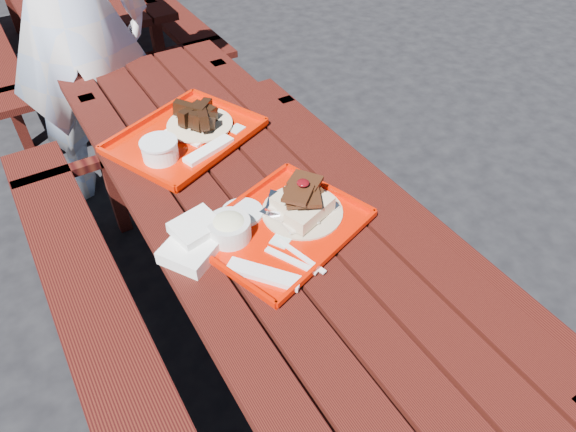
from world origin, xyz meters
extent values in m
plane|color=black|center=(0.00, 0.00, 0.00)|extent=(60.00, 60.00, 0.00)
cube|color=#3F130C|center=(-0.30, 0.00, 0.73)|extent=(0.14, 2.40, 0.04)
cube|color=#3F130C|center=(-0.15, 0.00, 0.73)|extent=(0.14, 2.40, 0.04)
cube|color=#3F130C|center=(0.00, 0.00, 0.73)|extent=(0.14, 2.40, 0.04)
cube|color=#3F130C|center=(0.15, 0.00, 0.73)|extent=(0.14, 2.40, 0.04)
cube|color=#3F130C|center=(0.30, 0.00, 0.73)|extent=(0.14, 2.40, 0.04)
cube|color=#3F130C|center=(-0.58, 0.00, 0.43)|extent=(0.25, 2.40, 0.04)
cube|color=#3F130C|center=(-0.58, 0.84, 0.21)|extent=(0.06, 0.06, 0.42)
cube|color=#3F130C|center=(0.58, 0.00, 0.43)|extent=(0.25, 2.40, 0.04)
cube|color=#3F130C|center=(0.58, -0.84, 0.21)|extent=(0.06, 0.06, 0.42)
cube|color=#3F130C|center=(0.58, 0.84, 0.21)|extent=(0.06, 0.06, 0.42)
cube|color=#3F130C|center=(-0.30, 0.96, 0.38)|extent=(0.06, 0.06, 0.75)
cube|color=#3F130C|center=(0.30, 0.96, 0.38)|extent=(0.06, 0.06, 0.75)
cube|color=#3F130C|center=(0.00, 0.96, 0.43)|extent=(1.40, 0.06, 0.04)
cube|color=#3F130C|center=(-0.58, 1.96, 0.21)|extent=(0.06, 0.06, 0.42)
cube|color=#3F130C|center=(0.58, 1.96, 0.21)|extent=(0.06, 0.06, 0.42)
cube|color=#3F130C|center=(-0.30, 1.84, 0.38)|extent=(0.06, 0.06, 0.75)
cube|color=#3F130C|center=(0.30, 1.84, 0.38)|extent=(0.06, 0.06, 0.75)
cube|color=#3F130C|center=(0.00, 1.84, 0.43)|extent=(1.40, 0.06, 0.04)
cube|color=red|center=(-0.01, -0.13, 0.76)|extent=(0.55, 0.48, 0.01)
cube|color=red|center=(-0.07, 0.03, 0.77)|extent=(0.44, 0.16, 0.02)
cube|color=red|center=(0.05, -0.30, 0.77)|extent=(0.44, 0.16, 0.02)
cube|color=red|center=(0.21, -0.06, 0.77)|extent=(0.12, 0.34, 0.02)
cube|color=red|center=(-0.23, -0.21, 0.77)|extent=(0.12, 0.34, 0.02)
cylinder|color=tan|center=(0.08, -0.10, 0.77)|extent=(0.25, 0.25, 0.01)
cube|color=beige|center=(0.08, -0.15, 0.80)|extent=(0.17, 0.12, 0.05)
cube|color=beige|center=(0.08, -0.06, 0.80)|extent=(0.17, 0.12, 0.05)
ellipsoid|color=#50070B|center=(0.08, -0.10, 0.89)|extent=(0.04, 0.04, 0.02)
cylinder|color=silver|center=(-0.16, -0.08, 0.79)|extent=(0.13, 0.13, 0.06)
ellipsoid|color=#F2F1BC|center=(-0.16, -0.08, 0.81)|extent=(0.11, 0.11, 0.05)
cylinder|color=silver|center=(-0.08, -0.02, 0.77)|extent=(0.13, 0.13, 0.01)
cube|color=white|center=(-0.15, -0.27, 0.77)|extent=(0.17, 0.19, 0.02)
cube|color=white|center=(-0.06, -0.26, 0.77)|extent=(0.09, 0.16, 0.01)
cube|color=white|center=(-0.02, -0.26, 0.77)|extent=(0.06, 0.18, 0.01)
cube|color=silver|center=(-0.04, -0.18, 0.76)|extent=(0.07, 0.07, 0.00)
cube|color=red|center=(-0.07, 0.46, 0.76)|extent=(0.60, 0.55, 0.01)
cube|color=red|center=(-0.14, 0.64, 0.77)|extent=(0.46, 0.21, 0.02)
cube|color=red|center=(0.01, 0.29, 0.77)|extent=(0.46, 0.21, 0.02)
cube|color=red|center=(0.16, 0.56, 0.77)|extent=(0.16, 0.35, 0.02)
cube|color=red|center=(-0.29, 0.36, 0.77)|extent=(0.16, 0.35, 0.02)
cube|color=white|center=(-0.02, 0.49, 0.77)|extent=(0.22, 0.22, 0.01)
cylinder|color=beige|center=(0.00, 0.49, 0.78)|extent=(0.25, 0.25, 0.01)
cylinder|color=white|center=(-0.19, 0.38, 0.79)|extent=(0.12, 0.12, 0.06)
cylinder|color=white|center=(-0.19, 0.38, 0.83)|extent=(0.13, 0.13, 0.01)
cube|color=white|center=(-0.03, 0.33, 0.77)|extent=(0.21, 0.11, 0.02)
cube|color=silver|center=(0.11, 0.41, 0.77)|extent=(0.07, 0.06, 0.00)
cube|color=white|center=(-0.26, -0.07, 0.77)|extent=(0.24, 0.22, 0.04)
cube|color=white|center=(-0.25, -0.05, 0.81)|extent=(0.15, 0.13, 0.03)
imported|color=#C1D6FF|center=(-0.23, 1.31, 0.96)|extent=(0.81, 0.66, 1.92)
camera|label=1|loc=(-0.56, -1.08, 1.83)|focal=32.00mm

